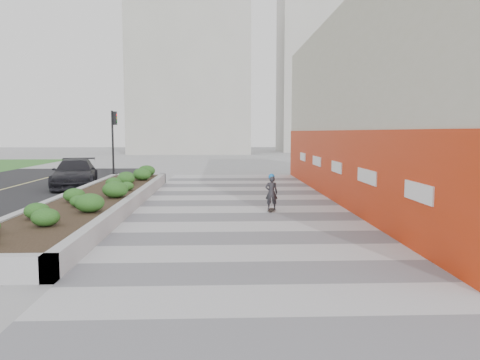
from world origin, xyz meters
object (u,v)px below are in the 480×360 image
object	(u,v)px
planter	(98,198)
skateboarder	(271,192)
traffic_signal_near	(114,135)
car_dark	(75,173)

from	to	relation	value
planter	skateboarder	distance (m)	6.63
traffic_signal_near	car_dark	size ratio (longest dim) A/B	0.81
skateboarder	car_dark	bearing A→B (deg)	154.57
skateboarder	traffic_signal_near	bearing A→B (deg)	139.92
planter	traffic_signal_near	xyz separation A→B (m)	(-1.73, 10.50, 2.34)
skateboarder	car_dark	world-z (taller)	car_dark
car_dark	skateboarder	bearing A→B (deg)	-50.95
planter	skateboarder	bearing A→B (deg)	-7.60
traffic_signal_near	skateboarder	bearing A→B (deg)	-53.90
traffic_signal_near	car_dark	bearing A→B (deg)	-109.67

